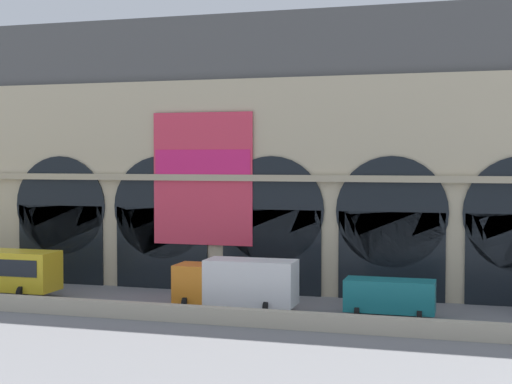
% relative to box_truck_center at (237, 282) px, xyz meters
% --- Properties ---
extents(ground_plane, '(200.00, 200.00, 0.00)m').
position_rel_box_truck_center_xyz_m(ground_plane, '(0.65, 0.84, -1.70)').
color(ground_plane, slate).
extents(quay_parapet_wall, '(90.00, 0.70, 0.94)m').
position_rel_box_truck_center_xyz_m(quay_parapet_wall, '(0.65, -4.01, -1.23)').
color(quay_parapet_wall, '#B2A891').
rests_on(quay_parapet_wall, ground).
extents(station_building, '(50.15, 4.92, 19.35)m').
position_rel_box_truck_center_xyz_m(station_building, '(0.67, 8.10, 7.63)').
color(station_building, '#BCAD8C').
rests_on(station_building, ground).
extents(box_truck_center, '(7.50, 2.91, 3.12)m').
position_rel_box_truck_center_xyz_m(box_truck_center, '(0.00, 0.00, 0.00)').
color(box_truck_center, orange).
rests_on(box_truck_center, ground).
extents(van_mideast, '(5.20, 2.48, 2.20)m').
position_rel_box_truck_center_xyz_m(van_mideast, '(9.20, 0.49, -0.45)').
color(van_mideast, '#19727A').
rests_on(van_mideast, ground).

